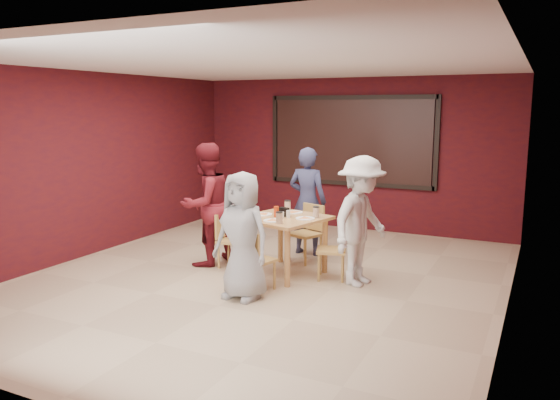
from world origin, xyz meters
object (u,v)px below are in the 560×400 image
at_px(chair_left, 229,236).
at_px(diner_front, 242,236).
at_px(chair_front, 254,257).
at_px(chair_right, 336,246).
at_px(diner_back, 307,201).
at_px(diner_right, 361,221).
at_px(dining_table, 284,224).
at_px(chair_back, 308,229).
at_px(diner_left, 206,204).

relative_size(chair_left, diner_front, 0.51).
xyz_separation_m(chair_front, chair_right, (0.74, 0.92, 0.01)).
height_order(diner_back, diner_right, diner_back).
relative_size(chair_right, diner_back, 0.47).
relative_size(dining_table, chair_back, 1.46).
bearing_deg(dining_table, chair_right, 7.24).
height_order(diner_front, diner_right, diner_right).
distance_m(chair_front, diner_back, 1.97).
bearing_deg(chair_right, chair_left, -175.16).
bearing_deg(diner_left, diner_right, 106.76).
relative_size(chair_left, diner_right, 0.47).
bearing_deg(diner_right, diner_front, 147.86).
height_order(dining_table, chair_right, dining_table).
height_order(dining_table, chair_back, dining_table).
bearing_deg(diner_back, chair_right, 131.05).
bearing_deg(diner_right, chair_front, 140.35).
bearing_deg(chair_back, diner_left, -147.29).
xyz_separation_m(dining_table, chair_left, (-0.85, -0.04, -0.26)).
bearing_deg(chair_back, diner_back, 115.89).
relative_size(chair_right, diner_right, 0.47).
xyz_separation_m(chair_front, diner_right, (1.10, 0.84, 0.39)).
relative_size(dining_table, chair_front, 1.59).
height_order(diner_left, diner_right, diner_left).
bearing_deg(chair_left, diner_back, 57.20).
bearing_deg(diner_left, dining_table, 108.00).
distance_m(diner_front, diner_left, 1.57).
distance_m(chair_back, diner_left, 1.55).
bearing_deg(dining_table, chair_front, -90.68).
height_order(chair_front, diner_right, diner_right).
relative_size(diner_front, diner_back, 0.92).
bearing_deg(diner_right, diner_back, 60.93).
bearing_deg(diner_back, diner_front, 93.42).
relative_size(diner_front, diner_left, 0.87).
distance_m(dining_table, chair_left, 0.89).
xyz_separation_m(chair_back, chair_right, (0.68, -0.64, -0.03)).
height_order(chair_back, diner_left, diner_left).
relative_size(chair_front, diner_right, 0.46).
bearing_deg(chair_left, diner_left, -174.93).
bearing_deg(diner_back, chair_back, 116.54).
bearing_deg(chair_left, chair_right, 4.84).
bearing_deg(diner_front, chair_left, 135.28).
bearing_deg(diner_back, diner_left, 47.75).
distance_m(chair_left, diner_front, 1.38).
bearing_deg(diner_left, chair_front, 72.27).
bearing_deg(chair_front, diner_right, 37.58).
bearing_deg(chair_right, chair_front, -128.87).
distance_m(chair_front, chair_left, 1.15).
distance_m(chair_right, diner_left, 2.00).
relative_size(chair_back, diner_back, 0.51).
bearing_deg(chair_right, diner_right, -12.39).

